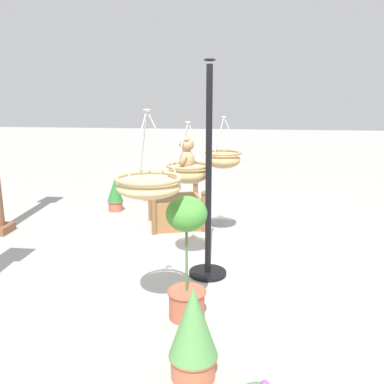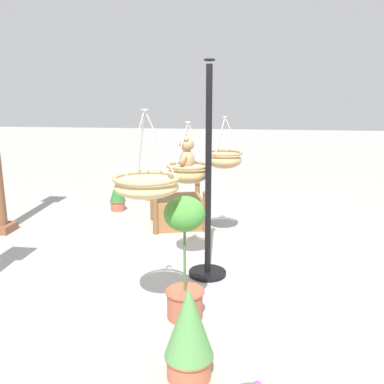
% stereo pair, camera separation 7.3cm
% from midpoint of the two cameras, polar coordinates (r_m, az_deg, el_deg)
% --- Properties ---
extents(ground_plane, '(40.00, 40.00, 0.00)m').
position_cam_midpoint_polar(ground_plane, '(5.11, -0.07, -10.43)').
color(ground_plane, '#9E9E99').
extents(display_pole_central, '(0.44, 0.44, 2.43)m').
position_cam_midpoint_polar(display_pole_central, '(4.65, 1.83, -2.96)').
color(display_pole_central, black).
rests_on(display_pole_central, ground).
extents(hanging_basket_with_teddy, '(0.50, 0.50, 0.70)m').
position_cam_midpoint_polar(hanging_basket_with_teddy, '(4.72, -1.00, 2.77)').
color(hanging_basket_with_teddy, tan).
extents(teddy_bear, '(0.28, 0.25, 0.41)m').
position_cam_midpoint_polar(teddy_bear, '(4.69, -1.27, 4.97)').
color(teddy_bear, tan).
extents(hanging_basket_left_high, '(0.57, 0.57, 0.74)m').
position_cam_midpoint_polar(hanging_basket_left_high, '(3.48, -6.63, 0.94)').
color(hanging_basket_left_high, tan).
extents(hanging_basket_right_low, '(0.51, 0.51, 0.71)m').
position_cam_midpoint_polar(hanging_basket_right_low, '(5.71, 3.98, 4.64)').
color(hanging_basket_right_low, tan).
extents(wooden_planter_box, '(0.99, 1.02, 0.65)m').
position_cam_midpoint_polar(wooden_planter_box, '(6.56, -2.55, -2.54)').
color(wooden_planter_box, olive).
rests_on(wooden_planter_box, ground).
extents(potted_plant_fern_front, '(0.48, 0.52, 0.42)m').
position_cam_midpoint_polar(potted_plant_fern_front, '(8.25, -6.13, 0.05)').
color(potted_plant_fern_front, '#BC6042').
rests_on(potted_plant_fern_front, ground).
extents(potted_plant_tall_leafy, '(0.29, 0.29, 0.59)m').
position_cam_midpoint_polar(potted_plant_tall_leafy, '(7.51, -10.94, -0.41)').
color(potted_plant_tall_leafy, '#AD563D').
rests_on(potted_plant_tall_leafy, ground).
extents(potted_plant_bushy_green, '(0.38, 0.38, 1.19)m').
position_cam_midpoint_polar(potted_plant_bushy_green, '(3.81, -1.31, -8.79)').
color(potted_plant_bushy_green, '#AD563D').
rests_on(potted_plant_bushy_green, ground).
extents(potted_plant_small_succulent, '(0.37, 0.37, 0.73)m').
position_cam_midpoint_polar(potted_plant_small_succulent, '(3.18, -0.53, -19.01)').
color(potted_plant_small_succulent, '#BC6042').
rests_on(potted_plant_small_succulent, ground).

